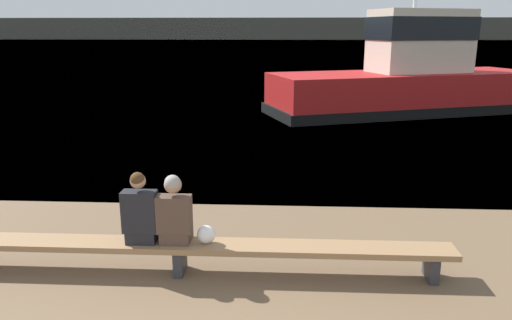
% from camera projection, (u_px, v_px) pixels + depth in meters
% --- Properties ---
extents(water_surface, '(240.00, 240.00, 0.00)m').
position_uv_depth(water_surface, '(280.00, 42.00, 125.08)').
color(water_surface, teal).
rests_on(water_surface, ground).
extents(far_shoreline, '(600.00, 12.00, 6.37)m').
position_uv_depth(far_shoreline, '(281.00, 29.00, 153.84)').
color(far_shoreline, '#4C4C42').
rests_on(far_shoreline, ground).
extents(bench_main, '(7.16, 0.44, 0.43)m').
position_uv_depth(bench_main, '(180.00, 248.00, 6.57)').
color(bench_main, '#8E6B47').
rests_on(bench_main, ground).
extents(person_left, '(0.44, 0.38, 0.97)m').
position_uv_depth(person_left, '(140.00, 213.00, 6.47)').
color(person_left, black).
rests_on(person_left, bench_main).
extents(person_right, '(0.44, 0.39, 0.94)m').
position_uv_depth(person_right, '(174.00, 213.00, 6.45)').
color(person_right, '#4C382D').
rests_on(person_right, bench_main).
extents(shopping_bag, '(0.24, 0.19, 0.25)m').
position_uv_depth(shopping_bag, '(206.00, 234.00, 6.51)').
color(shopping_bag, white).
rests_on(shopping_bag, bench_main).
extents(tugboat_red, '(11.08, 6.67, 7.10)m').
position_uv_depth(tugboat_red, '(408.00, 81.00, 19.21)').
color(tugboat_red, '#A81919').
rests_on(tugboat_red, water_surface).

